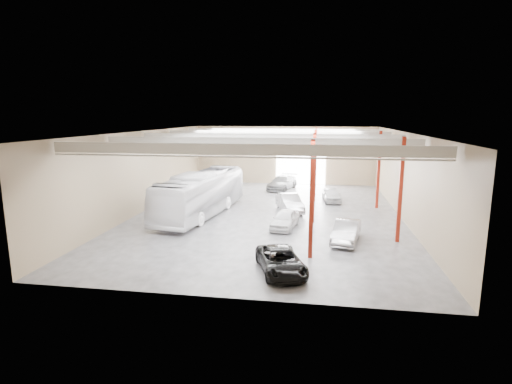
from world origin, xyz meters
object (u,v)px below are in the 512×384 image
(car_row_a, at_px, (285,219))
(car_row_b, at_px, (290,203))
(car_right_near, at_px, (346,231))
(coach_bus, at_px, (202,194))
(black_sedan, at_px, (281,261))
(car_row_c, at_px, (282,183))
(car_right_far, at_px, (332,195))

(car_row_a, xyz_separation_m, car_row_b, (-0.05, 5.39, 0.07))
(car_row_a, height_order, car_right_near, car_right_near)
(car_row_a, bearing_deg, coach_bus, 166.69)
(black_sedan, relative_size, car_row_a, 1.15)
(black_sedan, bearing_deg, car_row_c, 76.43)
(car_row_a, distance_m, car_right_far, 10.77)
(coach_bus, relative_size, black_sedan, 2.83)
(car_row_b, distance_m, car_right_far, 6.05)
(car_row_b, distance_m, car_right_near, 9.19)
(coach_bus, relative_size, car_row_a, 3.24)
(car_row_b, height_order, car_right_far, car_row_b)
(car_row_c, bearing_deg, car_right_far, -30.71)
(car_row_b, bearing_deg, car_row_c, 79.61)
(coach_bus, distance_m, car_row_b, 7.73)
(car_row_b, xyz_separation_m, car_right_near, (4.38, -8.08, -0.04))
(car_row_c, bearing_deg, car_row_b, -64.99)
(car_row_c, bearing_deg, black_sedan, -68.66)
(coach_bus, bearing_deg, car_right_near, -18.78)
(car_row_c, height_order, car_right_far, car_row_c)
(black_sedan, relative_size, car_right_near, 1.06)
(car_row_a, relative_size, car_right_far, 1.01)
(car_right_near, xyz_separation_m, car_right_far, (-0.60, 12.80, -0.04))
(black_sedan, xyz_separation_m, car_row_a, (-0.52, 8.69, 0.05))
(coach_bus, xyz_separation_m, car_row_b, (7.29, 2.35, -1.07))
(car_row_a, distance_m, car_row_b, 5.39)
(coach_bus, xyz_separation_m, car_row_a, (7.34, -3.03, -1.14))
(black_sedan, bearing_deg, car_row_a, 74.76)
(car_row_b, height_order, car_row_c, car_row_c)
(coach_bus, height_order, car_right_far, coach_bus)
(car_row_c, distance_m, car_right_far, 7.90)
(car_row_a, relative_size, car_row_b, 0.88)
(coach_bus, relative_size, car_right_far, 3.28)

